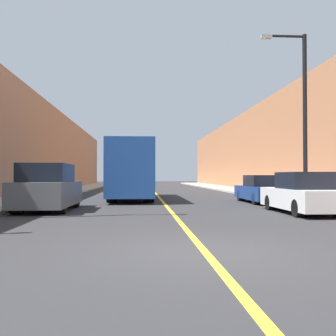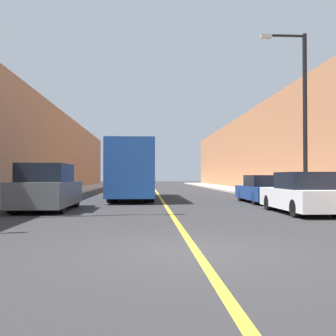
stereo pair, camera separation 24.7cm
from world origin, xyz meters
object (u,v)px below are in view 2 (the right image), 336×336
at_px(parked_suv_left, 47,189).
at_px(car_right_mid, 262,190).
at_px(car_right_near, 302,195).
at_px(street_lamp_right, 302,108).
at_px(bus, 133,170).

relative_size(parked_suv_left, car_right_mid, 1.03).
relative_size(car_right_near, street_lamp_right, 0.59).
distance_m(bus, parked_suv_left, 8.48).
height_order(parked_suv_left, car_right_near, parked_suv_left).
height_order(car_right_mid, street_lamp_right, street_lamp_right).
distance_m(parked_suv_left, car_right_near, 10.12).
xyz_separation_m(car_right_near, street_lamp_right, (1.38, 3.41, 3.90)).
relative_size(bus, street_lamp_right, 1.30).
bearing_deg(parked_suv_left, car_right_mid, 21.33).
height_order(car_right_near, street_lamp_right, street_lamp_right).
relative_size(bus, car_right_mid, 2.18).
bearing_deg(parked_suv_left, street_lamp_right, 7.57).
xyz_separation_m(bus, car_right_near, (6.69, -9.69, -1.08)).
bearing_deg(car_right_mid, parked_suv_left, -158.67).
xyz_separation_m(bus, parked_suv_left, (-3.25, -7.78, -0.90)).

